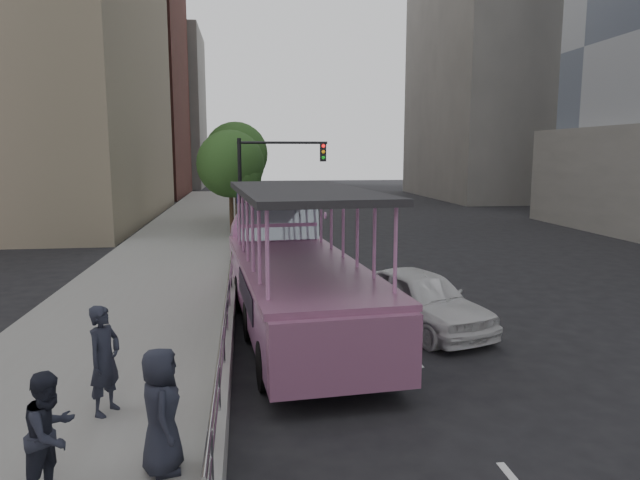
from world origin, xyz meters
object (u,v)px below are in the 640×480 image
Objects in this scene: pedestrian_near at (105,360)px; traffic_signal at (266,175)px; duck_boat at (291,272)px; parking_sign at (238,218)px; pedestrian_mid at (51,434)px; car at (420,299)px; pedestrian_far at (161,410)px; street_tree_far at (237,156)px; street_tree_near at (232,167)px.

pedestrian_near is 0.35× the size of traffic_signal.
parking_sign is at bearing 99.08° from duck_boat.
traffic_signal reaches higher than pedestrian_mid.
pedestrian_far reaches higher than car.
pedestrian_mid is 29.51m from street_tree_far.
pedestrian_far is 29.08m from street_tree_far.
pedestrian_far is 19.73m from traffic_signal.
pedestrian_mid is 1.33m from pedestrian_far.
traffic_signal is at bearing 62.63° from parking_sign.
duck_boat reaches higher than pedestrian_near.
car is 8.22m from pedestrian_near.
pedestrian_mid reaches higher than car.
car is at bearing -72.74° from street_tree_near.
pedestrian_far is 0.30× the size of street_tree_near.
street_tree_far reaches higher than traffic_signal.
traffic_signal reaches higher than duck_boat.
pedestrian_far is 0.60× the size of parking_sign.
pedestrian_far is at bearing -107.18° from duck_boat.
parking_sign is (-1.51, 9.44, 0.41)m from duck_boat.
street_tree_near reaches higher than pedestrian_near.
car is 13.65m from traffic_signal.
duck_boat is 3.98× the size of parking_sign.
pedestrian_near is at bearing 19.65° from pedestrian_mid.
street_tree_far is (-1.40, 9.43, 0.81)m from traffic_signal.
street_tree_far is at bearing 18.74° from pedestrian_mid.
street_tree_far is at bearing 82.98° from car.
parking_sign is 3.29m from traffic_signal.
pedestrian_mid is at bearing -99.71° from traffic_signal.
pedestrian_mid is 23.50m from street_tree_near.
parking_sign is (0.82, 16.98, 0.63)m from pedestrian_far.
pedestrian_far is (-2.33, -7.53, -0.22)m from duck_boat.
street_tree_near is (-1.60, 3.43, 0.32)m from traffic_signal.
traffic_signal is at bearing 85.75° from car.
street_tree_far reaches higher than pedestrian_near.
pedestrian_near is 15.21m from parking_sign.
traffic_signal is (-3.48, 12.91, 2.72)m from car.
pedestrian_mid is at bearing -154.12° from car.
pedestrian_mid is at bearing -94.42° from street_tree_near.
duck_boat reaches higher than parking_sign.
duck_boat is at bearing -83.27° from street_tree_near.
street_tree_near reaches higher than car.
pedestrian_mid is (-6.88, -6.93, 0.32)m from car.
car is at bearing -22.15° from pedestrian_mid.
parking_sign is (2.10, 17.34, 0.68)m from pedestrian_mid.
pedestrian_mid is 0.94× the size of pedestrian_far.
street_tree_far is (-0.10, 11.93, 2.52)m from parking_sign.
parking_sign is (-4.77, 10.42, 1.00)m from car.
car is at bearing -74.91° from traffic_signal.
traffic_signal is 0.91× the size of street_tree_near.
duck_boat is 1.99× the size of street_tree_near.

